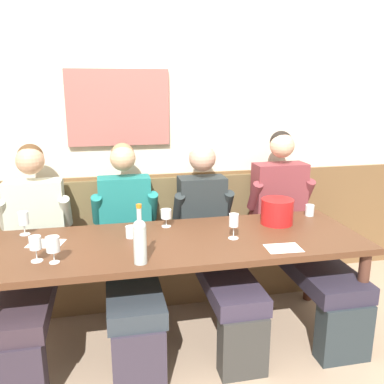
{
  "coord_description": "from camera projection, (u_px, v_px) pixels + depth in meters",
  "views": [
    {
      "loc": [
        -0.43,
        -2.27,
        1.68
      ],
      "look_at": [
        0.14,
        0.45,
        0.95
      ],
      "focal_mm": 38.44,
      "sensor_mm": 36.0,
      "label": 1
    }
  ],
  "objects": [
    {
      "name": "ground_plane",
      "position": [
        185.0,
        354.0,
        2.66
      ],
      "size": [
        6.8,
        6.8,
        0.02
      ],
      "primitive_type": "cube",
      "color": "tan",
      "rests_on": "ground"
    },
    {
      "name": "room_wall_back",
      "position": [
        158.0,
        120.0,
        3.33
      ],
      "size": [
        6.8,
        0.12,
        2.8
      ],
      "color": "beige",
      "rests_on": "ground"
    },
    {
      "name": "wood_wainscot_panel",
      "position": [
        162.0,
        229.0,
        3.51
      ],
      "size": [
        6.8,
        0.03,
        0.96
      ],
      "primitive_type": "cube",
      "color": "brown",
      "rests_on": "ground"
    },
    {
      "name": "wall_bench",
      "position": [
        166.0,
        261.0,
        3.37
      ],
      "size": [
        2.65,
        0.42,
        0.94
      ],
      "color": "brown",
      "rests_on": "ground"
    },
    {
      "name": "dining_table",
      "position": [
        180.0,
        251.0,
        2.63
      ],
      "size": [
        2.35,
        0.81,
        0.73
      ],
      "color": "#52301D",
      "rests_on": "ground"
    },
    {
      "name": "person_right_seat",
      "position": [
        29.0,
        251.0,
        2.73
      ],
      "size": [
        0.52,
        1.25,
        1.27
      ],
      "color": "#2F2733",
      "rests_on": "ground"
    },
    {
      "name": "person_center_right_seat",
      "position": [
        129.0,
        245.0,
        2.86
      ],
      "size": [
        0.5,
        1.24,
        1.26
      ],
      "color": "#342D3A",
      "rests_on": "ground"
    },
    {
      "name": "person_left_seat",
      "position": [
        212.0,
        234.0,
        3.0
      ],
      "size": [
        0.47,
        1.25,
        1.25
      ],
      "color": "#33322F",
      "rests_on": "ground"
    },
    {
      "name": "person_center_left_seat",
      "position": [
        296.0,
        227.0,
        3.13
      ],
      "size": [
        0.53,
        1.25,
        1.32
      ],
      "color": "#272F33",
      "rests_on": "ground"
    },
    {
      "name": "ice_bucket",
      "position": [
        277.0,
        211.0,
        2.89
      ],
      "size": [
        0.23,
        0.23,
        0.18
      ],
      "primitive_type": "cylinder",
      "color": "red",
      "rests_on": "dining_table"
    },
    {
      "name": "wine_bottle_clear_water",
      "position": [
        140.0,
        239.0,
        2.23
      ],
      "size": [
        0.07,
        0.07,
        0.34
      ],
      "color": "#B5C5C3",
      "rests_on": "dining_table"
    },
    {
      "name": "wine_glass_mid_left",
      "position": [
        35.0,
        244.0,
        2.26
      ],
      "size": [
        0.07,
        0.07,
        0.15
      ],
      "color": "silver",
      "rests_on": "dining_table"
    },
    {
      "name": "wine_glass_left_end",
      "position": [
        166.0,
        215.0,
        2.83
      ],
      "size": [
        0.07,
        0.07,
        0.12
      ],
      "color": "silver",
      "rests_on": "dining_table"
    },
    {
      "name": "wine_glass_mid_right",
      "position": [
        23.0,
        220.0,
        2.67
      ],
      "size": [
        0.07,
        0.07,
        0.16
      ],
      "color": "silver",
      "rests_on": "dining_table"
    },
    {
      "name": "wine_glass_center_rear",
      "position": [
        234.0,
        222.0,
        2.6
      ],
      "size": [
        0.07,
        0.07,
        0.16
      ],
      "color": "silver",
      "rests_on": "dining_table"
    },
    {
      "name": "wine_glass_right_end",
      "position": [
        53.0,
        246.0,
        2.24
      ],
      "size": [
        0.08,
        0.08,
        0.15
      ],
      "color": "silver",
      "rests_on": "dining_table"
    },
    {
      "name": "water_tumbler_center",
      "position": [
        310.0,
        210.0,
        3.08
      ],
      "size": [
        0.07,
        0.07,
        0.08
      ],
      "primitive_type": "cylinder",
      "color": "silver",
      "rests_on": "dining_table"
    },
    {
      "name": "water_tumbler_right",
      "position": [
        131.0,
        232.0,
        2.64
      ],
      "size": [
        0.07,
        0.07,
        0.08
      ],
      "primitive_type": "cylinder",
      "color": "silver",
      "rests_on": "dining_table"
    },
    {
      "name": "tasting_sheet_left_guest",
      "position": [
        46.0,
        243.0,
        2.54
      ],
      "size": [
        0.24,
        0.2,
        0.0
      ],
      "primitive_type": "cube",
      "rotation": [
        0.0,
        0.0,
        -0.24
      ],
      "color": "white",
      "rests_on": "dining_table"
    },
    {
      "name": "tasting_sheet_right_guest",
      "position": [
        283.0,
        248.0,
        2.47
      ],
      "size": [
        0.22,
        0.16,
        0.0
      ],
      "primitive_type": "cube",
      "rotation": [
        0.0,
        0.0,
        -0.05
      ],
      "color": "white",
      "rests_on": "dining_table"
    }
  ]
}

